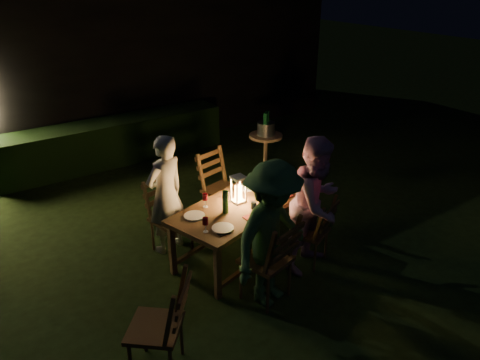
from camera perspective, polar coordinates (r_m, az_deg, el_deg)
garden_envelope at (r=11.13m, az=-17.90°, el=14.28°), size 40.00×40.00×3.20m
dining_table at (r=5.76m, az=-0.13°, el=-3.68°), size 1.93×1.32×0.73m
chair_near_left at (r=5.23m, az=3.32°, el=-11.26°), size 0.60×0.63×1.09m
chair_near_right at (r=5.89m, az=8.56°, el=-7.48°), size 0.56×0.58×0.94m
chair_far_left at (r=6.12m, az=-8.43°, el=-5.92°), size 0.53×0.55×1.00m
chair_far_right at (r=6.73m, az=-2.21°, el=-2.44°), size 0.58×0.61×1.07m
chair_end at (r=6.81m, az=6.50°, el=-2.50°), size 0.59×0.57×0.98m
chair_spare at (r=4.51m, az=-9.91°, el=-18.83°), size 0.69×0.69×1.05m
person_house_side at (r=5.92m, az=-9.06°, el=-1.76°), size 0.65×0.52×1.57m
person_opp_right at (r=5.59m, az=9.34°, el=-2.89°), size 0.95×0.83×1.67m
person_opp_left at (r=4.93m, az=3.92°, el=-6.73°), size 1.20×0.89×1.66m
lantern at (r=5.71m, az=-0.20°, el=-1.32°), size 0.16×0.16×0.35m
plate_far_left at (r=5.49m, az=-5.58°, el=-4.36°), size 0.25×0.25×0.01m
plate_near_left at (r=5.23m, az=-2.12°, el=-5.87°), size 0.25×0.25×0.01m
plate_far_right at (r=6.15m, az=0.96°, el=-0.86°), size 0.25×0.25×0.01m
plate_near_right at (r=5.92m, az=4.29°, el=-2.03°), size 0.25×0.25×0.01m
wineglass_a at (r=5.65m, az=-4.27°, el=-2.50°), size 0.06×0.06×0.18m
wineglass_b at (r=5.14m, az=-4.23°, el=-5.48°), size 0.06×0.06×0.18m
wineglass_c at (r=5.74m, az=3.94°, el=-2.01°), size 0.06×0.06×0.18m
wineglass_d at (r=6.22m, az=2.23°, el=0.24°), size 0.06×0.06×0.18m
wineglass_e at (r=5.45m, az=1.64°, el=-3.55°), size 0.06×0.06×0.18m
bottle_table at (r=5.49m, az=-1.80°, el=-2.70°), size 0.07×0.07×0.28m
napkin_left at (r=5.44m, az=1.47°, el=-4.57°), size 0.18×0.14×0.01m
napkin_right at (r=5.95m, az=5.48°, el=-1.92°), size 0.18×0.14×0.01m
phone at (r=5.14m, az=-1.97°, el=-6.51°), size 0.14×0.07×0.01m
side_table at (r=8.01m, az=3.16°, el=4.92°), size 0.57×0.57×0.77m
ice_bucket at (r=7.94m, az=3.19°, el=6.28°), size 0.30×0.30×0.22m
bottle_bucket_a at (r=7.87m, az=3.09°, el=6.48°), size 0.07×0.07×0.32m
bottle_bucket_b at (r=7.99m, az=3.31°, el=6.76°), size 0.07×0.07×0.32m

